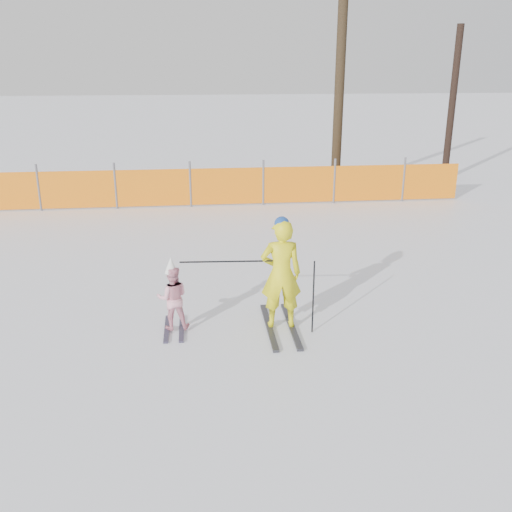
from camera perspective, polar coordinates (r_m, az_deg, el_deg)
The scene contains 6 objects.
ground at distance 8.64m, azimuth 0.36°, elevation -7.37°, with size 120.00×120.00×0.00m, color white.
adult at distance 8.36m, azimuth 2.52°, elevation -1.83°, with size 0.62×1.56×1.74m.
child at distance 8.51m, azimuth -8.34°, elevation -4.09°, with size 0.48×0.89×1.15m.
ski_poles at distance 8.28m, azimuth 0.99°, elevation -2.20°, with size 1.93×0.32×1.12m.
safety_fence at distance 15.74m, azimuth -7.60°, elevation 6.85°, with size 15.60×0.06×1.25m.
tree_trunks at distance 18.34m, azimuth 12.29°, elevation 15.48°, with size 4.34×1.53×6.03m.
Camera 1 is at (-0.88, -7.68, 3.85)m, focal length 40.00 mm.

